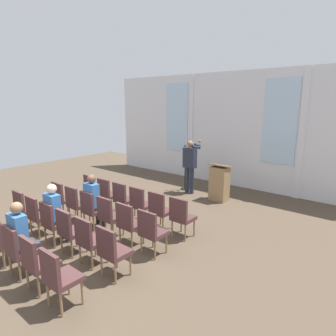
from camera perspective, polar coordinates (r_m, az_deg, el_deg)
name	(u,v)px	position (r m, az deg, el deg)	size (l,w,h in m)	color
ground_plane	(53,253)	(6.47, -21.70, -15.25)	(17.56, 17.56, 0.00)	brown
rear_partition	(223,129)	(10.72, 10.79, 7.56)	(10.20, 0.14, 3.99)	silver
speaker	(190,163)	(9.47, 4.34, 1.03)	(0.51, 0.69, 1.75)	#232838
mic_stand	(185,180)	(10.01, 3.31, -2.35)	(0.28, 0.28, 1.55)	black
lectern	(219,183)	(8.97, 10.07, -2.89)	(0.60, 0.48, 1.16)	#93724C
chair_r0_c0	(93,189)	(8.59, -14.56, -3.93)	(0.46, 0.44, 0.94)	olive
chair_r0_c1	(107,193)	(8.11, -11.90, -4.79)	(0.46, 0.44, 0.94)	olive
chair_r0_c2	(123,197)	(7.64, -8.90, -5.75)	(0.46, 0.44, 0.94)	olive
chair_r0_c3	(140,203)	(7.21, -5.51, -6.81)	(0.46, 0.44, 0.94)	olive
chair_r0_c4	(159,209)	(6.80, -1.69, -7.97)	(0.46, 0.44, 0.94)	olive
chair_r0_c5	(181,215)	(6.43, 2.63, -9.23)	(0.46, 0.44, 0.94)	olive
chair_r1_c0	(62,197)	(8.09, -20.15, -5.36)	(0.46, 0.44, 0.94)	olive
chair_r1_c1	(76,202)	(7.57, -17.68, -6.40)	(0.46, 0.44, 0.94)	olive
chair_r1_c2	(91,208)	(7.07, -14.84, -7.58)	(0.46, 0.44, 0.94)	olive
audience_r1_c2	(94,199)	(7.05, -14.40, -5.87)	(0.36, 0.39, 1.33)	#2D2D33
chair_r1_c3	(109,214)	(6.60, -11.56, -8.90)	(0.46, 0.44, 0.94)	olive
chair_r1_c4	(129,222)	(6.15, -7.77, -10.39)	(0.46, 0.44, 0.94)	olive
chair_r1_c5	(151,230)	(5.74, -3.35, -12.05)	(0.46, 0.44, 0.94)	olive
chair_r2_c0	(24,207)	(7.68, -26.44, -6.90)	(0.46, 0.44, 0.94)	olive
chair_r2_c1	(38,213)	(7.13, -24.29, -8.15)	(0.46, 0.44, 0.94)	olive
chair_r2_c2	(52,221)	(6.60, -21.79, -9.59)	(0.46, 0.44, 0.94)	olive
audience_r2_c2	(55,211)	(6.57, -21.30, -7.83)	(0.36, 0.39, 1.32)	#2D2D33
chair_r2_c3	(69,229)	(6.09, -18.82, -11.25)	(0.46, 0.44, 0.94)	olive
chair_r2_c4	(89,238)	(5.60, -15.28, -13.18)	(0.46, 0.44, 0.94)	olive
chair_r2_c5	(112,249)	(5.14, -11.02, -15.39)	(0.46, 0.44, 0.94)	olive
chair_r3_c2	(3,237)	(6.24, -29.76, -11.70)	(0.46, 0.44, 0.94)	olive
chair_r3_c3	(18,248)	(5.70, -27.38, -13.75)	(0.46, 0.44, 0.94)	olive
audience_r3_c3	(22,235)	(5.64, -26.84, -11.65)	(0.36, 0.39, 1.34)	#2D2D33
chair_r3_c4	(37,260)	(5.17, -24.45, -16.19)	(0.46, 0.44, 0.94)	olive
chair_r3_c5	(58,275)	(4.68, -20.77, -19.11)	(0.46, 0.44, 0.94)	olive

